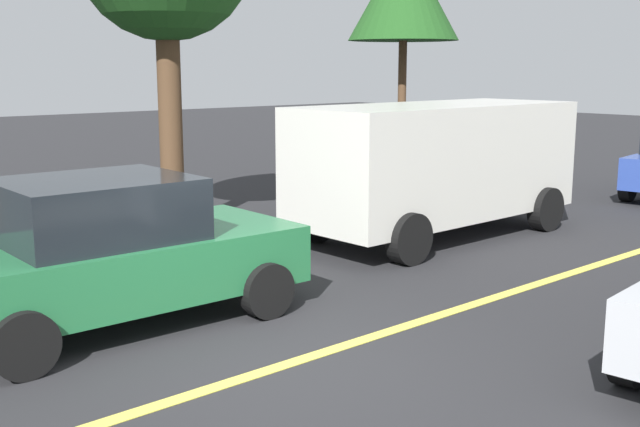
% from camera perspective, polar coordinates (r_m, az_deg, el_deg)
% --- Properties ---
extents(ground_plane, '(80.00, 80.00, 0.00)m').
position_cam_1_polar(ground_plane, '(7.48, -3.14, -11.26)').
color(ground_plane, '#262628').
extents(lane_marking_centre, '(28.00, 0.16, 0.01)m').
position_cam_1_polar(lane_marking_centre, '(9.52, 11.26, -6.55)').
color(lane_marking_centre, '#E0D14C').
extents(white_van, '(5.21, 2.29, 2.20)m').
position_cam_1_polar(white_van, '(13.02, 8.61, 3.84)').
color(white_van, silver).
rests_on(white_van, ground_plane).
extents(car_green_crossing, '(4.06, 2.16, 1.64)m').
position_cam_1_polar(car_green_crossing, '(8.77, -15.12, -2.70)').
color(car_green_crossing, '#236B3D').
rests_on(car_green_crossing, ground_plane).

